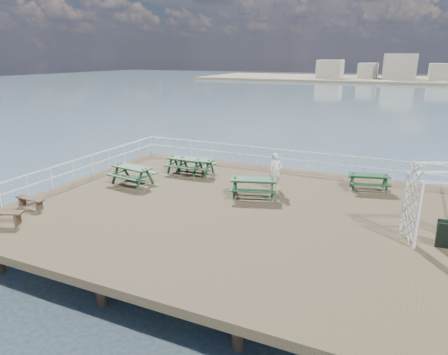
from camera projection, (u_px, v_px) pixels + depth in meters
ground at (234, 211)px, 16.81m from camera, size 18.00×14.00×0.30m
sea_backdrop at (435, 77)px, 128.35m from camera, size 300.00×300.00×9.20m
railing at (254, 172)px, 18.77m from camera, size 17.77×13.76×1.10m
picnic_table_a at (196, 163)px, 21.45m from camera, size 1.97×1.61×0.93m
picnic_table_b at (185, 162)px, 21.62m from camera, size 1.91×1.54×0.92m
picnic_table_c at (369, 179)px, 18.83m from camera, size 2.08×1.83×0.87m
picnic_table_d at (132, 171)px, 19.79m from camera, size 2.22×1.89×0.98m
picnic_table_e at (254, 184)px, 17.87m from camera, size 2.40×2.14×0.98m
flat_bench_near at (0, 215)px, 15.04m from camera, size 1.75×1.04×0.50m
flat_bench_far at (30, 200)px, 16.73m from camera, size 1.44×0.41×0.41m
trellis_arbor at (442, 207)px, 13.39m from camera, size 2.56×2.00×2.81m
sandwich_board at (446, 235)px, 13.10m from camera, size 0.61×0.47×0.96m
person at (275, 172)px, 18.81m from camera, size 0.76×0.74×1.77m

